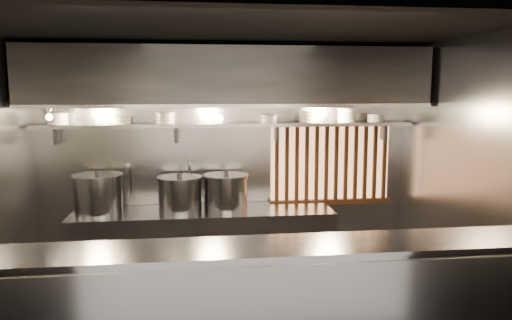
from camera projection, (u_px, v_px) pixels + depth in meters
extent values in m
plane|color=black|center=(237.00, 32.00, 4.44)|extent=(4.50, 4.50, 0.00)
plane|color=gray|center=(227.00, 163.00, 6.11)|extent=(4.50, 0.00, 4.50)
plane|color=gray|center=(465.00, 181.00, 4.92)|extent=(0.00, 3.00, 3.00)
cube|color=#949499|center=(249.00, 319.00, 3.82)|extent=(4.50, 0.50, 1.10)
cube|color=#949499|center=(249.00, 248.00, 3.74)|extent=(4.50, 0.56, 0.03)
cube|color=#949499|center=(204.00, 248.00, 5.84)|extent=(3.00, 0.70, 0.90)
cube|color=#949499|center=(227.00, 125.00, 5.86)|extent=(4.40, 0.34, 0.04)
cube|color=#2D2D30|center=(228.00, 77.00, 5.57)|extent=(4.40, 0.80, 0.65)
cube|color=#949499|center=(231.00, 106.00, 5.22)|extent=(4.40, 0.03, 0.04)
cube|color=#F0A56C|center=(330.00, 163.00, 6.25)|extent=(1.50, 0.02, 0.92)
cube|color=brown|center=(332.00, 124.00, 6.14)|extent=(1.56, 0.06, 0.06)
cube|color=brown|center=(330.00, 202.00, 6.27)|extent=(1.56, 0.06, 0.06)
cube|color=brown|center=(277.00, 164.00, 6.12)|extent=(0.04, 0.04, 0.92)
cube|color=brown|center=(287.00, 164.00, 6.13)|extent=(0.04, 0.04, 0.92)
cube|color=brown|center=(297.00, 164.00, 6.15)|extent=(0.04, 0.04, 0.92)
cube|color=brown|center=(307.00, 164.00, 6.17)|extent=(0.04, 0.04, 0.92)
cube|color=brown|center=(317.00, 164.00, 6.18)|extent=(0.04, 0.04, 0.92)
cube|color=brown|center=(326.00, 163.00, 6.20)|extent=(0.04, 0.04, 0.92)
cube|color=brown|center=(336.00, 163.00, 6.21)|extent=(0.04, 0.04, 0.92)
cube|color=brown|center=(346.00, 163.00, 6.23)|extent=(0.04, 0.04, 0.92)
cube|color=brown|center=(356.00, 163.00, 6.24)|extent=(0.04, 0.04, 0.92)
cube|color=brown|center=(365.00, 163.00, 6.26)|extent=(0.04, 0.04, 0.92)
cube|color=brown|center=(375.00, 162.00, 6.27)|extent=(0.04, 0.04, 0.92)
cube|color=brown|center=(384.00, 162.00, 6.29)|extent=(0.05, 0.04, 0.92)
cylinder|color=silver|center=(131.00, 183.00, 5.95)|extent=(0.03, 0.03, 0.48)
sphere|color=silver|center=(130.00, 163.00, 5.91)|extent=(0.04, 0.04, 0.04)
cylinder|color=silver|center=(129.00, 164.00, 5.78)|extent=(0.03, 0.26, 0.03)
sphere|color=silver|center=(127.00, 166.00, 5.66)|extent=(0.04, 0.04, 0.04)
cylinder|color=silver|center=(128.00, 172.00, 5.67)|extent=(0.03, 0.03, 0.14)
cylinder|color=silver|center=(190.00, 181.00, 6.03)|extent=(0.03, 0.03, 0.48)
sphere|color=silver|center=(190.00, 162.00, 6.00)|extent=(0.04, 0.04, 0.04)
cylinder|color=silver|center=(190.00, 163.00, 5.87)|extent=(0.03, 0.26, 0.03)
sphere|color=silver|center=(189.00, 165.00, 5.74)|extent=(0.04, 0.04, 0.04)
cylinder|color=silver|center=(190.00, 171.00, 5.75)|extent=(0.03, 0.03, 0.14)
cone|color=#949499|center=(46.00, 111.00, 5.14)|extent=(0.25, 0.27, 0.20)
sphere|color=#FFE0B2|center=(49.00, 117.00, 5.13)|extent=(0.07, 0.07, 0.07)
cylinder|color=#2D2D30|center=(49.00, 103.00, 5.23)|extent=(0.02, 0.22, 0.02)
cylinder|color=#2D2D30|center=(219.00, 112.00, 5.71)|extent=(0.01, 0.01, 0.12)
sphere|color=#FFE0B2|center=(219.00, 119.00, 5.72)|extent=(0.09, 0.09, 0.09)
cylinder|color=#949499|center=(98.00, 195.00, 5.62)|extent=(0.69, 0.69, 0.42)
cylinder|color=#949499|center=(97.00, 176.00, 5.59)|extent=(0.73, 0.73, 0.03)
cylinder|color=#2D2D30|center=(97.00, 173.00, 5.58)|extent=(0.06, 0.06, 0.04)
cylinder|color=#949499|center=(180.00, 195.00, 5.75)|extent=(0.49, 0.49, 0.37)
cylinder|color=#949499|center=(180.00, 178.00, 5.72)|extent=(0.52, 0.52, 0.03)
cylinder|color=#2D2D30|center=(180.00, 175.00, 5.72)|extent=(0.06, 0.06, 0.04)
cylinder|color=#949499|center=(226.00, 193.00, 5.82)|extent=(0.52, 0.52, 0.38)
cylinder|color=#949499|center=(226.00, 176.00, 5.80)|extent=(0.55, 0.55, 0.03)
cylinder|color=#2D2D30|center=(226.00, 173.00, 5.79)|extent=(0.06, 0.06, 0.04)
cylinder|color=white|center=(58.00, 123.00, 5.62)|extent=(0.22, 0.22, 0.03)
cylinder|color=white|center=(58.00, 119.00, 5.61)|extent=(0.22, 0.22, 0.03)
cylinder|color=white|center=(57.00, 116.00, 5.61)|extent=(0.22, 0.22, 0.03)
cylinder|color=white|center=(57.00, 113.00, 5.60)|extent=(0.24, 0.24, 0.01)
cylinder|color=white|center=(121.00, 122.00, 5.71)|extent=(0.21, 0.21, 0.03)
cylinder|color=white|center=(121.00, 119.00, 5.70)|extent=(0.21, 0.21, 0.03)
cylinder|color=white|center=(121.00, 116.00, 5.70)|extent=(0.23, 0.23, 0.01)
cylinder|color=white|center=(165.00, 122.00, 5.77)|extent=(0.21, 0.21, 0.03)
cylinder|color=white|center=(165.00, 119.00, 5.76)|extent=(0.21, 0.21, 0.03)
cylinder|color=white|center=(165.00, 115.00, 5.76)|extent=(0.21, 0.21, 0.03)
cylinder|color=white|center=(165.00, 113.00, 5.75)|extent=(0.23, 0.23, 0.01)
cylinder|color=white|center=(269.00, 121.00, 5.92)|extent=(0.18, 0.18, 0.03)
cylinder|color=white|center=(269.00, 118.00, 5.91)|extent=(0.18, 0.18, 0.03)
cylinder|color=white|center=(269.00, 115.00, 5.91)|extent=(0.20, 0.20, 0.01)
cylinder|color=white|center=(307.00, 121.00, 5.98)|extent=(0.20, 0.20, 0.03)
cylinder|color=white|center=(307.00, 118.00, 5.97)|extent=(0.20, 0.20, 0.03)
cylinder|color=white|center=(307.00, 114.00, 5.97)|extent=(0.20, 0.20, 0.03)
cylinder|color=white|center=(307.00, 112.00, 5.96)|extent=(0.22, 0.22, 0.01)
cylinder|color=white|center=(346.00, 120.00, 6.04)|extent=(0.21, 0.21, 0.03)
cylinder|color=white|center=(346.00, 117.00, 6.03)|extent=(0.21, 0.21, 0.03)
cylinder|color=white|center=(346.00, 114.00, 6.03)|extent=(0.21, 0.21, 0.03)
cylinder|color=white|center=(346.00, 111.00, 6.02)|extent=(0.21, 0.21, 0.03)
cylinder|color=white|center=(347.00, 109.00, 6.02)|extent=(0.23, 0.23, 0.01)
cylinder|color=white|center=(376.00, 120.00, 6.08)|extent=(0.20, 0.20, 0.03)
cylinder|color=white|center=(376.00, 117.00, 6.08)|extent=(0.20, 0.20, 0.03)
cylinder|color=white|center=(376.00, 115.00, 6.07)|extent=(0.22, 0.22, 0.01)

